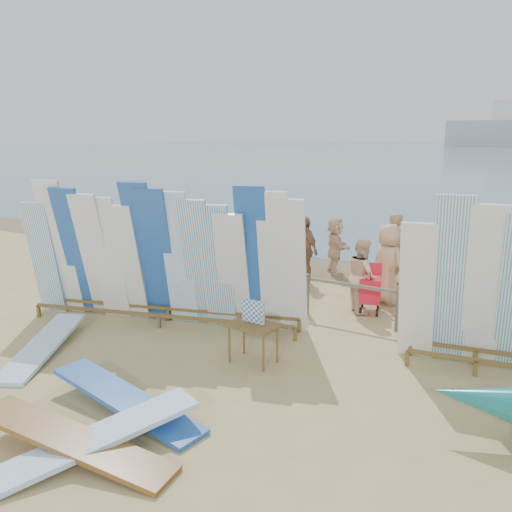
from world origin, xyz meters
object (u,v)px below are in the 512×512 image
Objects in this scene: beachgoer_extra_1 at (124,230)px; beachgoer_5 at (335,246)px; flat_board_a at (44,353)px; stroller at (370,293)px; beachgoer_0 at (117,243)px; beach_chair_right at (258,280)px; flat_board_c at (76,456)px; beachgoer_2 at (119,245)px; main_surfboard_rack at (162,261)px; beachgoer_4 at (304,249)px; flat_board_b at (94,454)px; beachgoer_11 at (176,223)px; beachgoer_3 at (219,242)px; side_surfboard_rack at (482,294)px; beach_chair_left at (240,279)px; beachgoer_6 at (388,264)px; beachgoer_1 at (147,235)px; vendor_table at (253,342)px; beachgoer_7 at (397,250)px; flat_board_d at (127,411)px; beachgoer_8 at (362,275)px.

beachgoer_extra_1 is 1.08× the size of beachgoer_5.
stroller is at bearing 23.20° from flat_board_a.
beach_chair_right is at bearing -30.59° from beachgoer_0.
flat_board_c is 1.77× the size of beachgoer_2.
main_surfboard_rack is 3.36× the size of beachgoer_4.
flat_board_b is 12.86m from beachgoer_11.
beachgoer_4 is (2.78, -0.05, 0.11)m from beachgoer_3.
side_surfboard_rack is at bearing -50.80° from beach_chair_right.
beach_chair_left is 0.51× the size of beachgoer_2.
stroller is (4.17, 5.28, 0.42)m from flat_board_a.
beachgoer_3 is (-5.25, 0.76, -0.17)m from beachgoer_6.
beachgoer_1 is (-9.63, 2.60, -0.38)m from side_surfboard_rack.
beachgoer_11 is at bearing 140.49° from stroller.
beachgoer_6 is at bearing 81.30° from vendor_table.
main_surfboard_rack is 5.96m from side_surfboard_rack.
beachgoer_4 is at bearing 86.56° from beachgoer_2.
beachgoer_6 is 0.99× the size of beachgoer_7.
beachgoer_1 is (-6.10, 7.59, 0.95)m from flat_board_b.
beachgoer_1 is (0.24, 0.87, 0.18)m from beachgoer_2.
beachgoer_3 is 0.88× the size of beachgoer_4.
flat_board_a is 7.04m from beachgoer_4.
flat_board_d is (-0.41, 0.97, 0.00)m from flat_board_b.
beachgoer_7 is at bearing 48.58° from beachgoer_4.
beachgoer_11 is (-8.51, 2.71, -0.15)m from beachgoer_6.
beachgoer_7 is (3.16, 5.32, -0.39)m from main_surfboard_rack.
flat_board_a is 1.43× the size of beachgoer_7.
side_surfboard_rack reaches higher than beachgoer_8.
beachgoer_6 reaches higher than beachgoer_extra_1.
flat_board_d is 3.42× the size of beach_chair_right.
beachgoer_5 is (-2.02, 2.71, 0.38)m from stroller.
beachgoer_3 reaches higher than flat_board_d.
stroller is 5.37m from beachgoer_3.
beach_chair_right is 0.46× the size of beachgoer_extra_1.
beachgoer_extra_1 is 1.05× the size of beachgoer_8.
side_surfboard_rack is at bearing 29.00° from vendor_table.
beachgoer_7 is 1.08× the size of beachgoer_4.
beach_chair_right is at bearing 74.24° from beachgoer_2.
beachgoer_0 is 2.90m from beachgoer_3.
beachgoer_5 is 6.42m from beachgoer_11.
beachgoer_0 is at bearing 155.70° from flat_board_b.
beachgoer_extra_1 is 1.12× the size of beachgoer_3.
flat_board_a is 6.91m from beachgoer_3.
beachgoer_7 is at bearing -13.87° from flat_board_c.
vendor_table is 0.70× the size of beachgoer_5.
flat_board_b is 3.48× the size of beach_chair_left.
beach_chair_right is 0.50× the size of beachgoer_11.
main_surfboard_rack is at bearing -94.11° from beach_chair_left.
vendor_table is 7.55m from beachgoer_0.
beachgoer_2 is (0.14, -0.06, -0.02)m from beachgoer_0.
beachgoer_6 is 1.19× the size of beachgoer_11.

